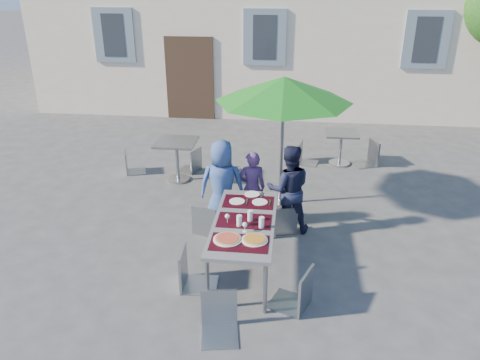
# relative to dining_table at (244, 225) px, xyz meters

# --- Properties ---
(ground) EXTENTS (90.00, 90.00, 0.00)m
(ground) POSITION_rel_dining_table_xyz_m (-0.24, -0.41, -0.70)
(ground) COLOR #3F3F41
(ground) RESTS_ON ground
(dining_table) EXTENTS (0.80, 1.85, 0.76)m
(dining_table) POSITION_rel_dining_table_xyz_m (0.00, 0.00, 0.00)
(dining_table) COLOR #48484E
(dining_table) RESTS_ON ground
(pizza_near_left) EXTENTS (0.35, 0.35, 0.03)m
(pizza_near_left) POSITION_rel_dining_table_xyz_m (-0.15, -0.50, 0.07)
(pizza_near_left) COLOR white
(pizza_near_left) RESTS_ON dining_table
(pizza_near_right) EXTENTS (0.32, 0.32, 0.03)m
(pizza_near_right) POSITION_rel_dining_table_xyz_m (0.18, -0.48, 0.07)
(pizza_near_right) COLOR white
(pizza_near_right) RESTS_ON dining_table
(glassware) EXTENTS (0.51, 0.35, 0.15)m
(glassware) POSITION_rel_dining_table_xyz_m (0.05, -0.11, 0.13)
(glassware) COLOR silver
(glassware) RESTS_ON dining_table
(place_settings) EXTENTS (0.58, 0.48, 0.01)m
(place_settings) POSITION_rel_dining_table_xyz_m (0.01, 0.63, 0.06)
(place_settings) COLOR white
(place_settings) RESTS_ON dining_table
(child_0) EXTENTS (0.72, 0.48, 1.43)m
(child_0) POSITION_rel_dining_table_xyz_m (-0.47, 1.16, 0.02)
(child_0) COLOR #334F8E
(child_0) RESTS_ON ground
(child_1) EXTENTS (0.50, 0.38, 1.22)m
(child_1) POSITION_rel_dining_table_xyz_m (-0.02, 1.32, -0.08)
(child_1) COLOR #5D3770
(child_1) RESTS_ON ground
(child_2) EXTENTS (0.73, 0.48, 1.41)m
(child_2) POSITION_rel_dining_table_xyz_m (0.55, 1.16, 0.01)
(child_2) COLOR #171B34
(child_2) RESTS_ON ground
(chair_0) EXTENTS (0.51, 0.51, 0.93)m
(chair_0) POSITION_rel_dining_table_xyz_m (-0.67, 0.89, -0.15)
(chair_0) COLOR gray
(chair_0) RESTS_ON ground
(chair_1) EXTENTS (0.55, 0.55, 1.00)m
(chair_1) POSITION_rel_dining_table_xyz_m (0.15, 0.91, -0.11)
(chair_1) COLOR gray
(chair_1) RESTS_ON ground
(chair_2) EXTENTS (0.48, 0.49, 0.90)m
(chair_2) POSITION_rel_dining_table_xyz_m (0.49, 1.05, -0.17)
(chair_2) COLOR gray
(chair_2) RESTS_ON ground
(chair_3) EXTENTS (0.47, 0.46, 1.00)m
(chair_3) POSITION_rel_dining_table_xyz_m (-0.63, -0.44, -0.11)
(chair_3) COLOR #8F979A
(chair_3) RESTS_ON ground
(chair_4) EXTENTS (0.57, 0.57, 0.99)m
(chair_4) POSITION_rel_dining_table_xyz_m (0.72, -0.71, -0.11)
(chair_4) COLOR #8F949A
(chair_4) RESTS_ON ground
(chair_5) EXTENTS (0.47, 0.48, 0.93)m
(chair_5) POSITION_rel_dining_table_xyz_m (-0.15, -1.23, -0.16)
(chair_5) COLOR gray
(chair_5) RESTS_ON ground
(patio_umbrella) EXTENTS (2.22, 2.22, 2.23)m
(patio_umbrella) POSITION_rel_dining_table_xyz_m (0.41, 2.07, 1.30)
(patio_umbrella) COLOR #ABAFB3
(patio_umbrella) RESTS_ON ground
(cafe_table_0) EXTENTS (0.75, 0.75, 0.80)m
(cafe_table_0) POSITION_rel_dining_table_xyz_m (-1.60, 2.84, -0.13)
(cafe_table_0) COLOR #ABAFB3
(cafe_table_0) RESTS_ON ground
(bg_chair_l_0) EXTENTS (0.48, 0.48, 0.84)m
(bg_chair_l_0) POSITION_rel_dining_table_xyz_m (-2.63, 3.11, -0.21)
(bg_chair_l_0) COLOR gray
(bg_chair_l_0) RESTS_ON ground
(bg_chair_r_0) EXTENTS (0.52, 0.52, 0.91)m
(bg_chair_r_0) POSITION_rel_dining_table_xyz_m (-1.42, 3.32, -0.17)
(bg_chair_r_0) COLOR gray
(bg_chair_r_0) RESTS_ON ground
(cafe_table_1) EXTENTS (0.66, 0.66, 0.70)m
(cafe_table_1) POSITION_rel_dining_table_xyz_m (1.59, 4.06, -0.23)
(cafe_table_1) COLOR #ABAFB3
(cafe_table_1) RESTS_ON ground
(bg_chair_l_1) EXTENTS (0.45, 0.45, 0.86)m
(bg_chair_l_1) POSITION_rel_dining_table_xyz_m (0.85, 4.04, -0.20)
(bg_chair_l_1) COLOR gray
(bg_chair_l_1) RESTS_ON ground
(bg_chair_r_1) EXTENTS (0.56, 0.56, 0.98)m
(bg_chair_r_1) POSITION_rel_dining_table_xyz_m (2.20, 4.11, -0.12)
(bg_chair_r_1) COLOR gray
(bg_chair_r_1) RESTS_ON ground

